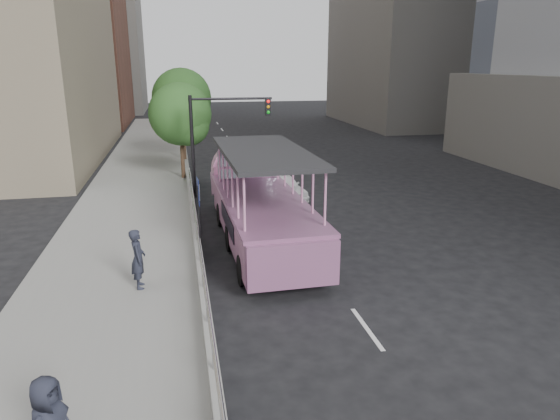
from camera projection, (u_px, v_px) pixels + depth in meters
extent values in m
plane|color=black|center=(310.00, 298.00, 14.78)|extent=(160.00, 160.00, 0.00)
cube|color=gray|center=(135.00, 211.00, 23.04)|extent=(5.50, 80.00, 0.30)
cube|color=#A6A6A1|center=(200.00, 266.00, 15.93)|extent=(0.24, 30.00, 0.36)
cylinder|color=#B7B8BC|center=(222.00, 420.00, 8.26)|extent=(0.07, 0.07, 0.70)
cylinder|color=#B7B8BC|center=(213.00, 354.00, 10.14)|extent=(0.07, 0.07, 0.70)
cylinder|color=#B7B8BC|center=(207.00, 309.00, 12.02)|extent=(0.07, 0.07, 0.70)
cylinder|color=#B7B8BC|center=(203.00, 275.00, 13.90)|extent=(0.07, 0.07, 0.70)
cylinder|color=#B7B8BC|center=(199.00, 250.00, 15.78)|extent=(0.07, 0.07, 0.70)
cylinder|color=#B7B8BC|center=(197.00, 230.00, 17.66)|extent=(0.07, 0.07, 0.70)
cylinder|color=#B7B8BC|center=(195.00, 214.00, 19.54)|extent=(0.07, 0.07, 0.70)
cylinder|color=#B7B8BC|center=(193.00, 201.00, 21.42)|extent=(0.07, 0.07, 0.70)
cylinder|color=#B7B8BC|center=(191.00, 190.00, 23.30)|extent=(0.07, 0.07, 0.70)
cylinder|color=#B7B8BC|center=(190.00, 181.00, 25.18)|extent=(0.07, 0.07, 0.70)
cylinder|color=#B7B8BC|center=(199.00, 250.00, 15.78)|extent=(0.06, 22.00, 0.06)
cylinder|color=#B7B8BC|center=(199.00, 240.00, 15.69)|extent=(0.06, 22.00, 0.06)
cylinder|color=black|center=(245.00, 270.00, 15.55)|extent=(0.41, 0.99, 0.98)
cylinder|color=black|center=(318.00, 264.00, 16.07)|extent=(0.41, 0.99, 0.98)
cylinder|color=black|center=(232.00, 238.00, 18.41)|extent=(0.41, 0.99, 0.98)
cylinder|color=black|center=(295.00, 233.00, 18.93)|extent=(0.41, 0.99, 0.98)
cylinder|color=black|center=(222.00, 215.00, 21.27)|extent=(0.41, 0.99, 0.98)
cylinder|color=black|center=(277.00, 211.00, 21.79)|extent=(0.41, 0.99, 0.98)
cube|color=pink|center=(262.00, 218.00, 18.70)|extent=(2.94, 9.02, 1.37)
cube|color=pink|center=(241.00, 180.00, 23.52)|extent=(2.73, 2.38, 1.71)
cylinder|color=pink|center=(238.00, 170.00, 24.30)|extent=(2.58, 0.83, 2.57)
cube|color=#844D74|center=(293.00, 265.00, 14.36)|extent=(2.74, 0.45, 1.37)
cube|color=#844D74|center=(262.00, 199.00, 18.49)|extent=(3.08, 9.35, 0.13)
cube|color=#242326|center=(264.00, 152.00, 17.56)|extent=(3.07, 7.27, 0.15)
cube|color=gray|center=(247.00, 164.00, 21.42)|extent=(2.52, 0.28, 1.14)
cube|color=pink|center=(246.00, 169.00, 21.97)|extent=(2.43, 1.15, 0.55)
imported|color=white|center=(282.00, 186.00, 25.61)|extent=(2.37, 4.07, 1.30)
imported|color=#232533|center=(138.00, 259.00, 14.58)|extent=(0.49, 0.69, 1.81)
cylinder|color=black|center=(200.00, 221.00, 17.76)|extent=(0.08, 0.08, 2.59)
cube|color=#0C1857|center=(198.00, 192.00, 17.46)|extent=(0.06, 0.64, 0.93)
cube|color=white|center=(199.00, 191.00, 17.46)|extent=(0.03, 0.41, 0.57)
cylinder|color=black|center=(192.00, 148.00, 25.24)|extent=(0.18, 0.18, 5.20)
cylinder|color=black|center=(231.00, 99.00, 24.95)|extent=(4.20, 0.12, 0.12)
cube|color=black|center=(268.00, 107.00, 25.44)|extent=(0.28, 0.22, 0.85)
sphere|color=red|center=(268.00, 101.00, 25.24)|extent=(0.16, 0.16, 0.16)
cylinder|color=#362318|center=(182.00, 157.00, 28.74)|extent=(0.22, 0.22, 3.08)
sphere|color=#2F5522|center=(180.00, 114.00, 28.06)|extent=(3.52, 3.52, 3.52)
sphere|color=#2F5522|center=(188.00, 124.00, 28.01)|extent=(2.42, 2.42, 2.42)
cylinder|color=#362318|center=(184.00, 138.00, 34.36)|extent=(0.22, 0.22, 3.47)
sphere|color=#2F5522|center=(182.00, 98.00, 33.59)|extent=(3.97, 3.97, 3.97)
sphere|color=#2F5522|center=(188.00, 108.00, 33.56)|extent=(2.73, 2.73, 2.73)
cube|color=brown|center=(32.00, 2.00, 52.79)|extent=(18.00, 16.00, 26.00)
cube|color=slate|center=(81.00, 39.00, 69.06)|extent=(16.00, 14.00, 20.00)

